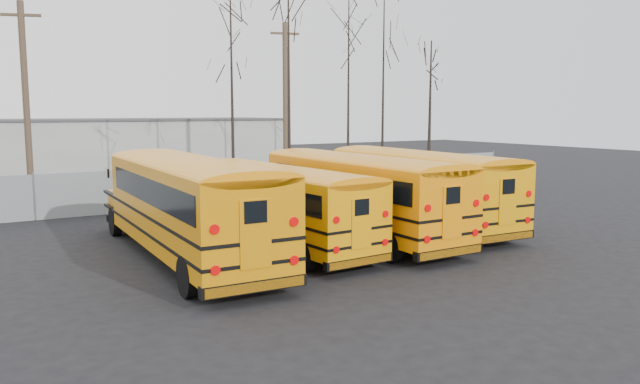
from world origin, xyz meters
TOP-DOWN VIEW (x-y plane):
  - ground at (0.00, 0.00)m, footprint 120.00×120.00m
  - fence at (0.00, 12.00)m, footprint 40.00×0.04m
  - distant_building at (2.00, 32.00)m, footprint 22.00×8.00m
  - bus_a at (-4.83, 1.43)m, footprint 3.23×12.10m
  - bus_b at (-1.52, 1.66)m, footprint 2.96×10.48m
  - bus_c at (1.64, 1.52)m, footprint 2.64×11.41m
  - bus_d at (5.11, 2.22)m, footprint 3.17×11.45m
  - utility_pole_left at (-7.78, 14.76)m, footprint 1.67×0.68m
  - utility_pole_right at (7.33, 17.49)m, footprint 1.78×0.59m
  - tree_1 at (2.27, 14.14)m, footprint 0.26×0.26m
  - tree_2 at (5.81, 14.25)m, footprint 0.26×0.26m
  - tree_3 at (10.79, 15.58)m, footprint 0.26×0.26m
  - tree_4 at (14.76, 17.22)m, footprint 0.26×0.26m
  - tree_5 at (18.35, 16.49)m, footprint 0.26×0.26m

SIDE VIEW (x-z plane):
  - ground at x=0.00m, z-range 0.00..0.00m
  - fence at x=0.00m, z-range 0.00..2.00m
  - bus_b at x=-1.52m, z-range 0.25..3.15m
  - bus_d at x=5.11m, z-range 0.27..3.44m
  - bus_c at x=1.64m, z-range 0.27..3.46m
  - bus_a at x=-4.83m, z-range 0.29..3.65m
  - distant_building at x=2.00m, z-range 0.00..4.00m
  - tree_5 at x=18.35m, z-range 0.00..9.57m
  - utility_pole_left at x=-7.78m, z-range 0.13..9.83m
  - utility_pole_right at x=7.33m, z-range 0.14..10.27m
  - tree_1 at x=2.27m, z-range 0.00..11.12m
  - tree_3 at x=10.79m, z-range 0.00..11.70m
  - tree_2 at x=5.81m, z-range 0.00..12.40m
  - tree_4 at x=14.76m, z-range 0.00..12.91m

